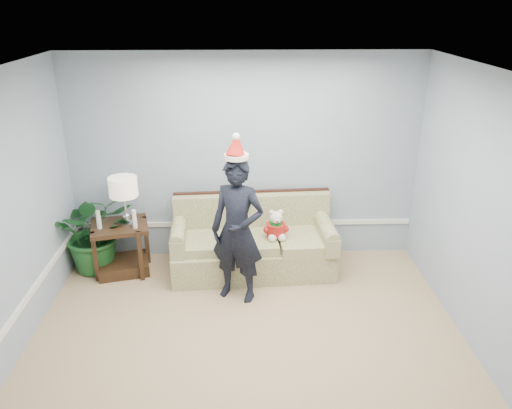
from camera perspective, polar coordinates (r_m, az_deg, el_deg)
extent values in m
cube|color=tan|center=(4.90, -0.86, -19.49)|extent=(4.50, 5.00, 0.02)
cube|color=white|center=(3.68, -1.11, 13.74)|extent=(4.50, 5.00, 0.02)
cube|color=#91A3B9|center=(6.44, -1.33, 5.22)|extent=(4.50, 0.02, 2.70)
cube|color=white|center=(6.74, -1.26, -2.16)|extent=(4.48, 0.03, 0.06)
cube|color=#55632E|center=(6.44, -0.38, -5.98)|extent=(2.07, 0.98, 0.39)
cube|color=#55632E|center=(6.30, -6.11, -4.24)|extent=(0.64, 0.73, 0.12)
cube|color=#55632E|center=(6.28, -0.37, -4.18)|extent=(0.64, 0.73, 0.12)
cube|color=#55632E|center=(6.33, 5.34, -4.08)|extent=(0.64, 0.73, 0.12)
cube|color=#55632E|center=(6.53, -0.46, -1.03)|extent=(2.04, 0.31, 0.54)
cube|color=black|center=(6.49, -0.48, 1.40)|extent=(2.03, 0.17, 0.05)
cube|color=#55632E|center=(6.35, -8.80, -3.59)|extent=(0.22, 0.88, 0.23)
cube|color=#55632E|center=(6.39, 7.98, -3.36)|extent=(0.22, 0.88, 0.23)
cube|color=#392614|center=(6.45, -15.35, -2.44)|extent=(0.80, 0.72, 0.06)
cube|color=#392614|center=(6.69, -14.87, -6.76)|extent=(0.72, 0.64, 0.15)
cube|color=#392614|center=(6.46, -17.89, -5.71)|extent=(0.07, 0.07, 0.66)
cube|color=#392614|center=(6.33, -13.06, -5.77)|extent=(0.07, 0.07, 0.66)
cube|color=#392614|center=(6.84, -16.95, -3.96)|extent=(0.07, 0.07, 0.66)
cube|color=#392614|center=(6.71, -12.39, -3.98)|extent=(0.07, 0.07, 0.66)
cylinder|color=silver|center=(6.41, -14.52, -2.07)|extent=(0.16, 0.16, 0.03)
sphere|color=silver|center=(6.37, -14.60, -1.32)|extent=(0.10, 0.10, 0.10)
cylinder|color=silver|center=(6.31, -14.73, -0.06)|extent=(0.03, 0.03, 0.35)
cylinder|color=beige|center=(6.23, -14.95, 1.96)|extent=(0.35, 0.35, 0.24)
cylinder|color=silver|center=(6.37, -17.49, -2.10)|extent=(0.06, 0.06, 0.13)
cylinder|color=white|center=(6.32, -17.61, -1.14)|extent=(0.05, 0.05, 0.11)
cylinder|color=silver|center=(6.26, -13.68, -2.09)|extent=(0.06, 0.06, 0.13)
cylinder|color=white|center=(6.22, -13.78, -1.11)|extent=(0.05, 0.05, 0.11)
imported|color=#195022|center=(6.66, -17.97, -2.87)|extent=(1.22, 1.15, 1.07)
imported|color=black|center=(5.60, -2.11, -3.02)|extent=(0.73, 0.61, 1.71)
cylinder|color=white|center=(5.29, -2.25, 5.52)|extent=(0.33, 0.33, 0.05)
cone|color=red|center=(5.27, -2.27, 6.94)|extent=(0.29, 0.33, 0.30)
sphere|color=white|center=(5.16, -2.29, 7.76)|extent=(0.08, 0.08, 0.08)
sphere|color=white|center=(6.20, 2.29, -2.86)|extent=(0.22, 0.22, 0.22)
cylinder|color=red|center=(6.20, 2.29, -2.86)|extent=(0.26, 0.26, 0.16)
cylinder|color=#0F5D1C|center=(6.16, 2.30, -2.13)|extent=(0.17, 0.17, 0.03)
sphere|color=white|center=(6.13, 1.78, -3.86)|extent=(0.10, 0.10, 0.10)
sphere|color=white|center=(6.14, 2.90, -3.84)|extent=(0.10, 0.10, 0.10)
sphere|color=white|center=(6.12, 2.32, -1.50)|extent=(0.16, 0.16, 0.16)
sphere|color=black|center=(6.04, 2.38, -1.98)|extent=(0.02, 0.02, 0.02)
sphere|color=white|center=(6.10, 1.80, -0.88)|extent=(0.06, 0.06, 0.06)
sphere|color=white|center=(6.10, 2.84, -0.86)|extent=(0.06, 0.06, 0.06)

